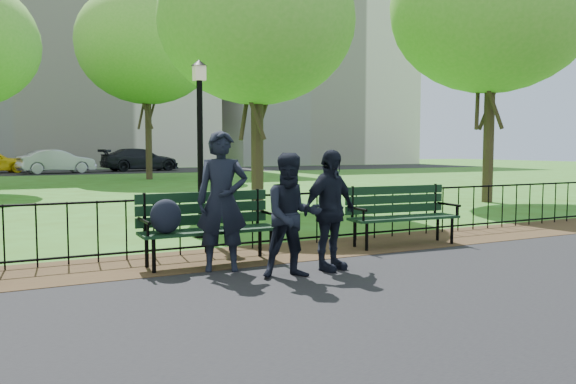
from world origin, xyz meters
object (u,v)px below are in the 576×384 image
tree_far_e (147,45)px  sedan_silver (57,162)px  park_bench_main (192,218)px  person_right (330,210)px  park_bench_right_a (400,209)px  person_left (222,201)px  sedan_dark (140,160)px  tree_mid_e (492,6)px  person_mid (292,215)px  tree_near_e (257,21)px  lamppost (200,142)px

tree_far_e → sedan_silver: bearing=112.1°
park_bench_main → person_right: person_right is taller
park_bench_right_a → sedan_silver: 31.77m
person_left → sedan_dark: size_ratio=0.34×
person_right → sedan_silver: (-1.01, 32.78, -0.04)m
tree_mid_e → person_mid: (-9.90, -6.31, -5.07)m
tree_near_e → person_left: (-3.36, -6.58, -3.99)m
tree_far_e → person_right: bearing=-96.9°
tree_far_e → sedan_dark: (1.91, 11.35, -6.19)m
tree_near_e → tree_far_e: 16.30m
tree_mid_e → sedan_silver: bearing=111.1°
lamppost → tree_far_e: bearing=80.0°
tree_near_e → tree_far_e: size_ratio=0.71×
park_bench_main → sedan_dark: size_ratio=0.35×
person_left → person_right: size_ratio=1.15×
tree_mid_e → sedan_dark: (-4.51, 28.54, -5.05)m
person_mid → sedan_dark: size_ratio=0.28×
sedan_dark → lamppost: bearing=161.6°
park_bench_main → person_mid: 1.55m
park_bench_right_a → person_left: 3.45m
park_bench_main → sedan_dark: (6.31, 33.62, 0.14)m
tree_mid_e → park_bench_right_a: bearing=-145.2°
tree_near_e → sedan_silver: tree_near_e is taller
person_left → sedan_silver: (0.29, 32.18, -0.16)m
tree_near_e → person_mid: tree_near_e is taller
lamppost → tree_near_e: bearing=53.5°
tree_near_e → sedan_dark: 27.93m
tree_far_e → person_left: bearing=-100.3°
tree_far_e → tree_mid_e: bearing=-69.5°
park_bench_right_a → person_mid: 3.05m
park_bench_right_a → tree_far_e: tree_far_e is taller
person_left → sedan_dark: (6.04, 34.08, -0.13)m
person_mid → sedan_silver: 32.96m
person_right → sedan_silver: 32.80m
lamppost → tree_mid_e: tree_mid_e is taller
tree_near_e → person_mid: size_ratio=4.51×
park_bench_right_a → person_mid: bearing=-150.2°
lamppost → tree_far_e: tree_far_e is taller
tree_mid_e → sedan_silver: (-10.26, 26.64, -5.09)m
park_bench_right_a → tree_near_e: 7.40m
park_bench_main → park_bench_right_a: park_bench_main is taller
tree_near_e → sedan_dark: size_ratio=1.28×
park_bench_main → tree_near_e: bearing=58.5°
sedan_dark → person_left: bearing=161.4°
lamppost → tree_near_e: 5.59m
lamppost → tree_far_e: size_ratio=0.32×
tree_near_e → park_bench_main: bearing=-120.7°
park_bench_right_a → person_right: 2.40m
park_bench_right_a → sedan_silver: size_ratio=0.42×
lamppost → sedan_silver: 29.31m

